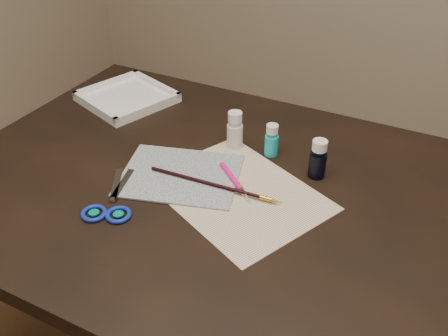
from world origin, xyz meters
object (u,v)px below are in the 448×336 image
at_px(paint_bottle_white, 235,130).
at_px(paper, 237,193).
at_px(paint_bottle_navy, 318,159).
at_px(scissors, 111,194).
at_px(canvas, 180,175).
at_px(palette_tray, 127,97).
at_px(paint_bottle_cyan, 272,140).

bearing_deg(paint_bottle_white, paper, -62.33).
xyz_separation_m(paint_bottle_navy, scissors, (-0.38, -0.28, -0.04)).
distance_m(canvas, palette_tray, 0.43).
bearing_deg(scissors, canvas, -64.60).
height_order(paint_bottle_cyan, paint_bottle_navy, paint_bottle_navy).
bearing_deg(scissors, palette_tray, 2.77).
height_order(canvas, paint_bottle_navy, paint_bottle_navy).
bearing_deg(paint_bottle_white, palette_tray, 168.18).
distance_m(paper, paint_bottle_navy, 0.20).
height_order(paper, paint_bottle_navy, paint_bottle_navy).
xyz_separation_m(canvas, paint_bottle_cyan, (0.15, 0.18, 0.04)).
bearing_deg(scissors, paint_bottle_cyan, -66.98).
distance_m(paint_bottle_cyan, palette_tray, 0.50).
bearing_deg(paint_bottle_cyan, scissors, -127.95).
relative_size(canvas, paint_bottle_cyan, 3.26).
distance_m(canvas, scissors, 0.17).
xyz_separation_m(paint_bottle_navy, palette_tray, (-0.62, 0.11, -0.03)).
height_order(paper, paint_bottle_white, paint_bottle_white).
bearing_deg(paint_bottle_cyan, paint_bottle_white, -174.81).
height_order(paint_bottle_cyan, scissors, paint_bottle_cyan).
relative_size(paint_bottle_navy, palette_tray, 0.42).
bearing_deg(canvas, paint_bottle_navy, 27.30).
distance_m(canvas, paint_bottle_navy, 0.32).
relative_size(paper, paint_bottle_white, 3.83).
bearing_deg(scissors, paint_bottle_navy, -82.49).
height_order(paint_bottle_white, palette_tray, paint_bottle_white).
relative_size(paper, canvas, 1.39).
bearing_deg(paint_bottle_white, scissors, -116.20).
xyz_separation_m(paint_bottle_white, palette_tray, (-0.39, 0.08, -0.04)).
relative_size(paint_bottle_cyan, palette_tray, 0.36).
height_order(paper, palette_tray, palette_tray).
bearing_deg(paint_bottle_navy, paper, -133.59).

